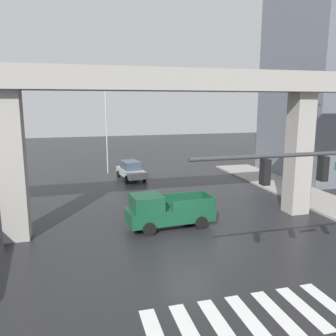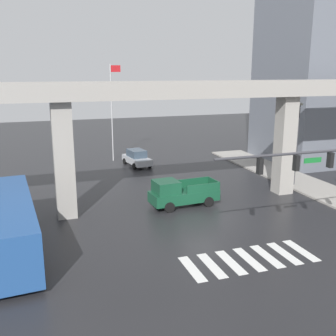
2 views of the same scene
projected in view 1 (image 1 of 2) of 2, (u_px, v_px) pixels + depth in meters
ground_plane at (189, 246)px, 17.84m from camera, size 120.00×120.00×0.00m
crosswalk_stripes at (249, 318)px, 11.87m from camera, size 7.15×2.80×0.01m
elevated_overpass at (171, 93)px, 19.65m from camera, size 49.93×2.46×9.12m
pickup_truck at (166, 211)px, 20.31m from camera, size 5.23×2.37×2.08m
sedan_silver at (131, 170)px, 33.29m from camera, size 2.46×4.52×1.72m
street_lamp_mid_block at (314, 142)px, 24.27m from camera, size 0.44×0.70×7.24m
flagpole at (107, 114)px, 34.92m from camera, size 1.16×0.12×10.55m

